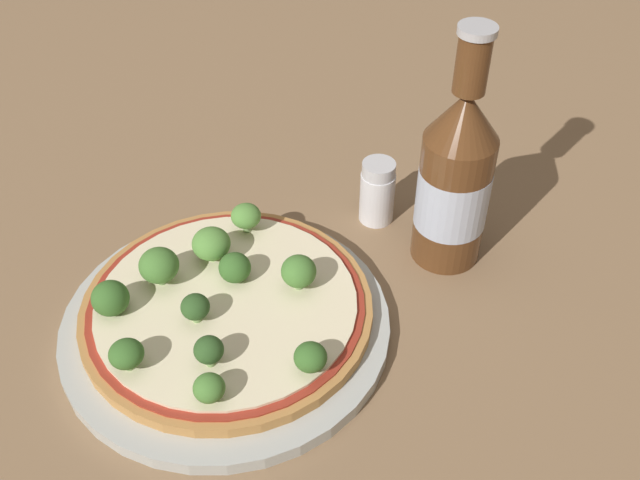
% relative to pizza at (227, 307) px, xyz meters
% --- Properties ---
extents(ground_plane, '(3.00, 3.00, 0.00)m').
position_rel_pizza_xyz_m(ground_plane, '(-0.01, 0.02, -0.02)').
color(ground_plane, '#846647').
extents(plate, '(0.26, 0.26, 0.01)m').
position_rel_pizza_xyz_m(plate, '(-0.00, -0.01, -0.01)').
color(plate, '#B2B7B2').
rests_on(plate, ground_plane).
extents(pizza, '(0.23, 0.23, 0.01)m').
position_rel_pizza_xyz_m(pizza, '(0.00, 0.00, 0.00)').
color(pizza, '#B77F42').
rests_on(pizza, plate).
extents(broccoli_floret_0, '(0.03, 0.03, 0.03)m').
position_rel_pizza_xyz_m(broccoli_floret_0, '(-0.09, 0.01, 0.02)').
color(broccoli_floret_0, '#7A9E5B').
rests_on(broccoli_floret_0, pizza).
extents(broccoli_floret_1, '(0.03, 0.03, 0.03)m').
position_rel_pizza_xyz_m(broccoli_floret_1, '(0.04, 0.08, 0.02)').
color(broccoli_floret_1, '#7A9E5B').
rests_on(broccoli_floret_1, pizza).
extents(broccoli_floret_2, '(0.02, 0.02, 0.02)m').
position_rel_pizza_xyz_m(broccoli_floret_2, '(0.05, -0.08, 0.02)').
color(broccoli_floret_2, '#7A9E5B').
rests_on(broccoli_floret_2, pizza).
extents(broccoli_floret_3, '(0.03, 0.03, 0.03)m').
position_rel_pizza_xyz_m(broccoli_floret_3, '(0.06, -0.00, 0.02)').
color(broccoli_floret_3, '#7A9E5B').
rests_on(broccoli_floret_3, pizza).
extents(broccoli_floret_4, '(0.03, 0.03, 0.03)m').
position_rel_pizza_xyz_m(broccoli_floret_4, '(-0.05, 0.04, 0.03)').
color(broccoli_floret_4, '#7A9E5B').
rests_on(broccoli_floret_4, pizza).
extents(broccoli_floret_5, '(0.03, 0.03, 0.03)m').
position_rel_pizza_xyz_m(broccoli_floret_5, '(-0.08, -0.04, 0.02)').
color(broccoli_floret_5, '#7A9E5B').
rests_on(broccoli_floret_5, pizza).
extents(broccoli_floret_6, '(0.03, 0.03, 0.03)m').
position_rel_pizza_xyz_m(broccoli_floret_6, '(0.01, 0.02, 0.02)').
color(broccoli_floret_6, '#7A9E5B').
rests_on(broccoli_floret_6, pizza).
extents(broccoli_floret_7, '(0.02, 0.02, 0.03)m').
position_rel_pizza_xyz_m(broccoli_floret_7, '(-0.02, -0.06, 0.02)').
color(broccoli_floret_7, '#7A9E5B').
rests_on(broccoli_floret_7, pizza).
extents(broccoli_floret_8, '(0.02, 0.02, 0.02)m').
position_rel_pizza_xyz_m(broccoli_floret_8, '(-0.03, -0.09, 0.02)').
color(broccoli_floret_8, '#7A9E5B').
rests_on(broccoli_floret_8, pizza).
extents(broccoli_floret_9, '(0.02, 0.02, 0.02)m').
position_rel_pizza_xyz_m(broccoli_floret_9, '(-0.03, -0.01, 0.02)').
color(broccoli_floret_9, '#7A9E5B').
rests_on(broccoli_floret_9, pizza).
extents(broccoli_floret_10, '(0.03, 0.03, 0.03)m').
position_rel_pizza_xyz_m(broccoli_floret_10, '(-0.00, 0.05, 0.02)').
color(broccoli_floret_10, '#7A9E5B').
rests_on(broccoli_floret_10, pizza).
extents(beer_bottle, '(0.06, 0.06, 0.22)m').
position_rel_pizza_xyz_m(beer_bottle, '(0.20, 0.03, 0.06)').
color(beer_bottle, '#563319').
rests_on(beer_bottle, ground_plane).
extents(pepper_shaker, '(0.03, 0.03, 0.06)m').
position_rel_pizza_xyz_m(pepper_shaker, '(0.16, 0.09, 0.01)').
color(pepper_shaker, silver).
rests_on(pepper_shaker, ground_plane).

